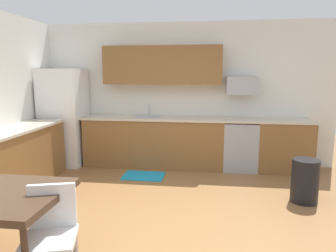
{
  "coord_description": "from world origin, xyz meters",
  "views": [
    {
      "loc": [
        0.58,
        -3.35,
        1.75
      ],
      "look_at": [
        0.0,
        1.0,
        1.0
      ],
      "focal_mm": 33.02,
      "sensor_mm": 36.0,
      "label": 1
    }
  ],
  "objects_px": {
    "trash_bin": "(305,181)",
    "chair_near_table": "(51,230)",
    "oven_range": "(240,145)",
    "microwave": "(241,86)",
    "refrigerator": "(64,117)"
  },
  "relations": [
    {
      "from": "trash_bin",
      "to": "chair_near_table",
      "type": "bearing_deg",
      "value": -141.01
    },
    {
      "from": "oven_range",
      "to": "microwave",
      "type": "xyz_separation_m",
      "value": [
        0.0,
        0.1,
        1.08
      ]
    },
    {
      "from": "refrigerator",
      "to": "trash_bin",
      "type": "xyz_separation_m",
      "value": [
        4.09,
        -1.32,
        -0.62
      ]
    },
    {
      "from": "microwave",
      "to": "chair_near_table",
      "type": "xyz_separation_m",
      "value": [
        -1.82,
        -3.58,
        -1.03
      ]
    },
    {
      "from": "chair_near_table",
      "to": "refrigerator",
      "type": "bearing_deg",
      "value": 114.05
    },
    {
      "from": "refrigerator",
      "to": "trash_bin",
      "type": "relative_size",
      "value": 3.06
    },
    {
      "from": "microwave",
      "to": "refrigerator",
      "type": "bearing_deg",
      "value": -176.91
    },
    {
      "from": "refrigerator",
      "to": "oven_range",
      "type": "distance_m",
      "value": 3.37
    },
    {
      "from": "refrigerator",
      "to": "oven_range",
      "type": "relative_size",
      "value": 2.02
    },
    {
      "from": "microwave",
      "to": "trash_bin",
      "type": "relative_size",
      "value": 0.9
    },
    {
      "from": "refrigerator",
      "to": "microwave",
      "type": "distance_m",
      "value": 3.4
    },
    {
      "from": "oven_range",
      "to": "chair_near_table",
      "type": "distance_m",
      "value": 3.93
    },
    {
      "from": "oven_range",
      "to": "trash_bin",
      "type": "xyz_separation_m",
      "value": [
        0.75,
        -1.4,
        -0.16
      ]
    },
    {
      "from": "microwave",
      "to": "chair_near_table",
      "type": "distance_m",
      "value": 4.14
    },
    {
      "from": "trash_bin",
      "to": "microwave",
      "type": "bearing_deg",
      "value": 116.56
    }
  ]
}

